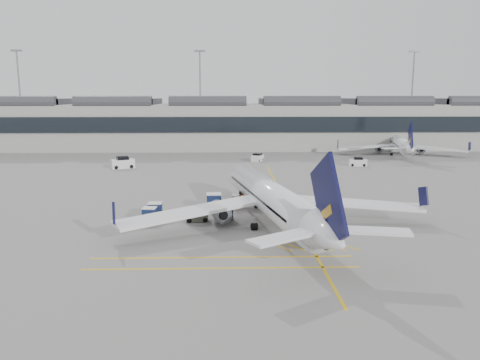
{
  "coord_description": "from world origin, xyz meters",
  "views": [
    {
      "loc": [
        2.5,
        -47.42,
        13.5
      ],
      "look_at": [
        3.9,
        4.13,
        4.0
      ],
      "focal_mm": 35.0,
      "sensor_mm": 36.0,
      "label": 1
    }
  ],
  "objects_px": {
    "pushback_tug": "(197,216)",
    "ramp_agent_a": "(240,198)",
    "ramp_agent_b": "(234,204)",
    "airliner_main": "(271,199)",
    "baggage_cart_a": "(225,211)",
    "belt_loader": "(244,202)"
  },
  "relations": [
    {
      "from": "airliner_main",
      "to": "belt_loader",
      "type": "height_order",
      "value": "airliner_main"
    },
    {
      "from": "airliner_main",
      "to": "baggage_cart_a",
      "type": "bearing_deg",
      "value": 144.72
    },
    {
      "from": "baggage_cart_a",
      "to": "pushback_tug",
      "type": "xyz_separation_m",
      "value": [
        -3.0,
        -0.72,
        -0.37
      ]
    },
    {
      "from": "belt_loader",
      "to": "ramp_agent_a",
      "type": "distance_m",
      "value": 0.97
    },
    {
      "from": "baggage_cart_a",
      "to": "airliner_main",
      "type": "bearing_deg",
      "value": -38.11
    },
    {
      "from": "ramp_agent_b",
      "to": "airliner_main",
      "type": "bearing_deg",
      "value": 115.64
    },
    {
      "from": "belt_loader",
      "to": "pushback_tug",
      "type": "xyz_separation_m",
      "value": [
        -5.27,
        -6.36,
        0.03
      ]
    },
    {
      "from": "ramp_agent_a",
      "to": "ramp_agent_b",
      "type": "xyz_separation_m",
      "value": [
        -0.87,
        -2.59,
        -0.18
      ]
    },
    {
      "from": "belt_loader",
      "to": "baggage_cart_a",
      "type": "height_order",
      "value": "belt_loader"
    },
    {
      "from": "pushback_tug",
      "to": "belt_loader",
      "type": "bearing_deg",
      "value": 45.03
    },
    {
      "from": "ramp_agent_b",
      "to": "pushback_tug",
      "type": "height_order",
      "value": "ramp_agent_b"
    },
    {
      "from": "baggage_cart_a",
      "to": "ramp_agent_a",
      "type": "bearing_deg",
      "value": 59.53
    },
    {
      "from": "baggage_cart_a",
      "to": "ramp_agent_a",
      "type": "distance_m",
      "value": 6.69
    },
    {
      "from": "belt_loader",
      "to": "ramp_agent_b",
      "type": "xyz_separation_m",
      "value": [
        -1.27,
        -1.81,
        0.23
      ]
    },
    {
      "from": "airliner_main",
      "to": "belt_loader",
      "type": "distance_m",
      "value": 8.51
    },
    {
      "from": "baggage_cart_a",
      "to": "pushback_tug",
      "type": "bearing_deg",
      "value": 179.27
    },
    {
      "from": "ramp_agent_a",
      "to": "pushback_tug",
      "type": "bearing_deg",
      "value": -143.12
    },
    {
      "from": "belt_loader",
      "to": "ramp_agent_b",
      "type": "bearing_deg",
      "value": -119.89
    },
    {
      "from": "pushback_tug",
      "to": "ramp_agent_a",
      "type": "bearing_deg",
      "value": 50.36
    },
    {
      "from": "airliner_main",
      "to": "ramp_agent_a",
      "type": "xyz_separation_m",
      "value": [
        -2.98,
        8.57,
        -1.82
      ]
    },
    {
      "from": "airliner_main",
      "to": "ramp_agent_a",
      "type": "relative_size",
      "value": 18.33
    },
    {
      "from": "airliner_main",
      "to": "belt_loader",
      "type": "xyz_separation_m",
      "value": [
        -2.58,
        7.79,
        -2.23
      ]
    }
  ]
}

